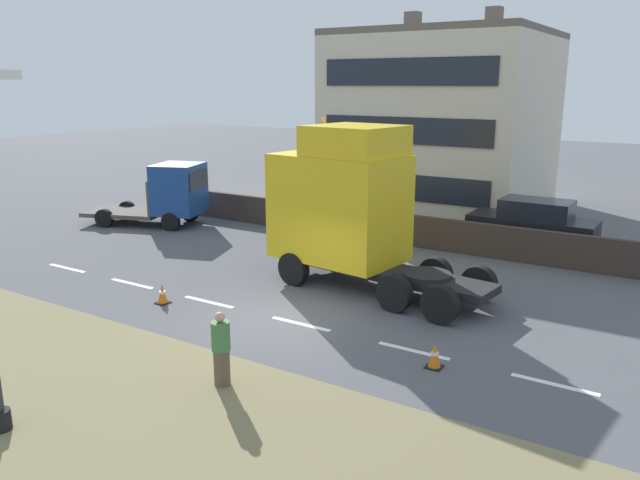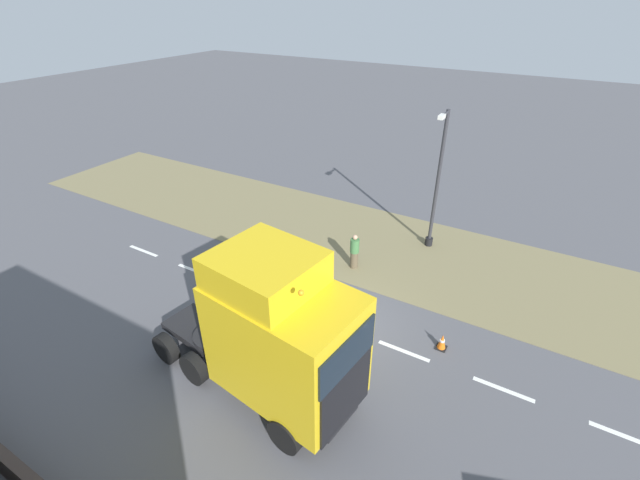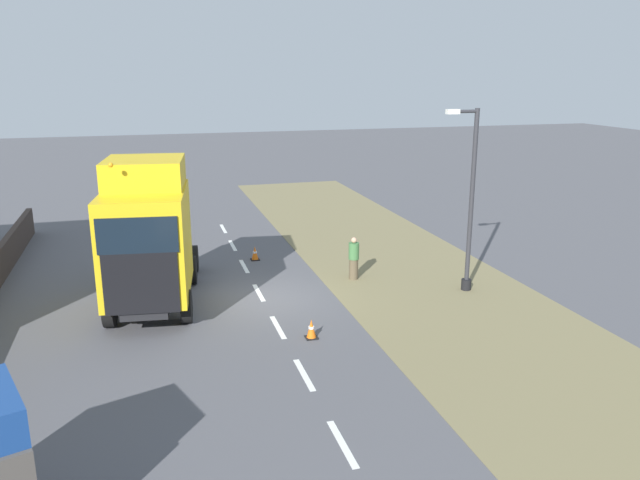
# 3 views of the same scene
# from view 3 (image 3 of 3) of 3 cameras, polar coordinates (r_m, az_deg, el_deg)

# --- Properties ---
(ground_plane) EXTENTS (120.00, 120.00, 0.00)m
(ground_plane) POSITION_cam_3_polar(r_m,az_deg,el_deg) (21.54, -5.28, -5.43)
(ground_plane) COLOR #515156
(ground_plane) RESTS_ON ground
(grass_verge) EXTENTS (7.00, 44.00, 0.01)m
(grass_verge) POSITION_cam_3_polar(r_m,az_deg,el_deg) (23.31, 9.39, -3.93)
(grass_verge) COLOR olive
(grass_verge) RESTS_ON ground
(lane_markings) EXTENTS (0.16, 21.00, 0.00)m
(lane_markings) POSITION_cam_3_polar(r_m,az_deg,el_deg) (22.19, -5.62, -4.81)
(lane_markings) COLOR white
(lane_markings) RESTS_ON ground
(lorry_cab) EXTENTS (3.39, 7.31, 5.07)m
(lorry_cab) POSITION_cam_3_polar(r_m,az_deg,el_deg) (20.46, -15.45, 0.23)
(lorry_cab) COLOR black
(lorry_cab) RESTS_ON ground
(lamp_post) EXTENTS (1.30, 0.35, 6.38)m
(lamp_post) POSITION_cam_3_polar(r_m,az_deg,el_deg) (22.13, 13.46, 2.60)
(lamp_post) COLOR black
(lamp_post) RESTS_ON ground
(pedestrian) EXTENTS (0.39, 0.39, 1.62)m
(pedestrian) POSITION_cam_3_polar(r_m,az_deg,el_deg) (23.29, 3.10, -1.74)
(pedestrian) COLOR brown
(pedestrian) RESTS_ON ground
(traffic_cone_lead) EXTENTS (0.36, 0.36, 0.58)m
(traffic_cone_lead) POSITION_cam_3_polar(r_m,az_deg,el_deg) (18.39, -0.79, -8.14)
(traffic_cone_lead) COLOR black
(traffic_cone_lead) RESTS_ON ground
(traffic_cone_trailing) EXTENTS (0.36, 0.36, 0.58)m
(traffic_cone_trailing) POSITION_cam_3_polar(r_m,az_deg,el_deg) (25.90, -5.97, -1.21)
(traffic_cone_trailing) COLOR black
(traffic_cone_trailing) RESTS_ON ground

